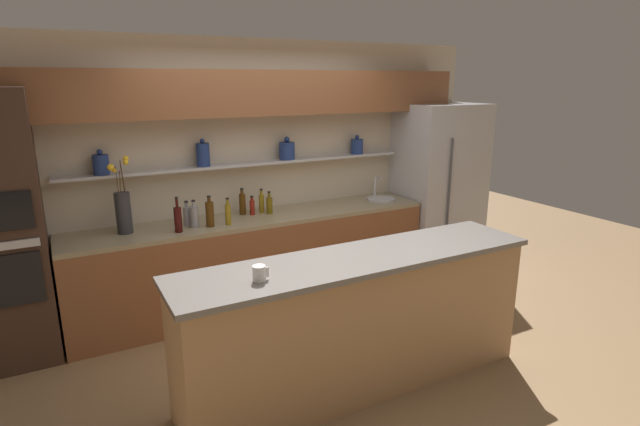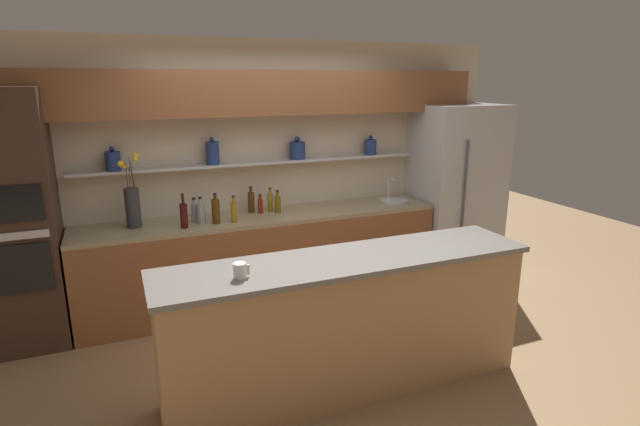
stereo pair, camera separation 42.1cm
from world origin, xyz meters
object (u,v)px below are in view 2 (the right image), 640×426
object	(u,v)px
sink_fixture	(393,199)
bottle_spirit_1	(216,211)
refrigerator	(455,191)
bottle_spirit_3	(201,213)
bottle_oil_2	(234,211)
bottle_spirit_5	(251,202)
flower_vase	(132,205)
coffee_mug	(240,271)
bottle_oil_0	(278,204)
oven_tower	(12,223)
bottle_oil_7	(270,202)
bottle_spirit_6	(195,212)
bottle_wine_4	(184,215)
bottle_sauce_8	(260,205)

from	to	relation	value
sink_fixture	bottle_spirit_1	xyz separation A→B (m)	(-1.96, -0.12, 0.10)
refrigerator	bottle_spirit_3	xyz separation A→B (m)	(-2.88, -0.03, 0.05)
bottle_oil_2	bottle_spirit_5	size ratio (longest dim) A/B	0.96
flower_vase	coffee_mug	xyz separation A→B (m)	(0.54, -1.78, -0.06)
bottle_oil_0	oven_tower	bearing A→B (deg)	-178.73
flower_vase	bottle_spirit_1	bearing A→B (deg)	-12.70
flower_vase	bottle_spirit_1	size ratio (longest dim) A/B	2.35
oven_tower	bottle_oil_7	bearing A→B (deg)	3.09
flower_vase	bottle_oil_0	distance (m)	1.36
bottle_spirit_1	bottle_spirit_6	xyz separation A→B (m)	(-0.17, 0.13, -0.03)
oven_tower	bottle_spirit_5	xyz separation A→B (m)	(2.05, 0.15, -0.05)
flower_vase	bottle_spirit_6	size ratio (longest dim) A/B	2.94
refrigerator	sink_fixture	xyz separation A→B (m)	(-0.78, 0.05, -0.03)
bottle_oil_0	bottle_spirit_5	bearing A→B (deg)	157.74
refrigerator	bottle_oil_7	distance (m)	2.16
bottle_oil_0	coffee_mug	size ratio (longest dim) A/B	2.21
bottle_wine_4	bottle_oil_7	world-z (taller)	bottle_wine_4
sink_fixture	coffee_mug	world-z (taller)	sink_fixture
refrigerator	bottle_sauce_8	size ratio (longest dim) A/B	10.20
bottle_oil_0	bottle_sauce_8	xyz separation A→B (m)	(-0.17, 0.04, -0.01)
sink_fixture	bottle_oil_2	world-z (taller)	bottle_oil_2
flower_vase	bottle_oil_2	bearing A→B (deg)	-11.86
bottle_oil_0	coffee_mug	bearing A→B (deg)	-114.55
bottle_sauce_8	coffee_mug	xyz separation A→B (m)	(-0.65, -1.82, 0.07)
oven_tower	bottle_oil_7	xyz separation A→B (m)	(2.24, 0.12, -0.06)
bottle_spirit_3	bottle_sauce_8	size ratio (longest dim) A/B	1.32
bottle_spirit_5	coffee_mug	world-z (taller)	bottle_spirit_5
sink_fixture	bottle_oil_2	bearing A→B (deg)	-175.38
bottle_wine_4	bottle_spirit_3	bearing A→B (deg)	26.70
refrigerator	bottle_spirit_6	distance (m)	2.92
bottle_spirit_5	bottle_sauce_8	xyz separation A→B (m)	(0.08, -0.06, -0.03)
bottle_oil_0	bottle_sauce_8	distance (m)	0.17
refrigerator	coffee_mug	size ratio (longest dim) A/B	19.04
bottle_wine_4	bottle_sauce_8	bearing A→B (deg)	16.99
bottle_oil_0	bottle_sauce_8	bearing A→B (deg)	166.43
bottle_wine_4	bottle_spirit_5	bearing A→B (deg)	23.05
oven_tower	bottle_oil_0	world-z (taller)	oven_tower
refrigerator	oven_tower	world-z (taller)	oven_tower
flower_vase	bottle_oil_2	world-z (taller)	flower_vase
refrigerator	flower_vase	xyz separation A→B (m)	(-3.46, 0.09, 0.16)
sink_fixture	oven_tower	bearing A→B (deg)	-179.81
oven_tower	flower_vase	bearing A→B (deg)	3.00
refrigerator	bottle_wine_4	bearing A→B (deg)	-177.95
sink_fixture	bottle_sauce_8	distance (m)	1.49
bottle_oil_2	bottle_oil_7	xyz separation A→B (m)	(0.43, 0.25, -0.01)
bottle_wine_4	bottle_oil_7	distance (m)	0.93
flower_vase	bottle_spirit_1	world-z (taller)	flower_vase
coffee_mug	bottle_spirit_3	bearing A→B (deg)	88.75
bottle_oil_2	bottle_spirit_5	distance (m)	0.37
refrigerator	bottle_oil_0	bearing A→B (deg)	177.62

